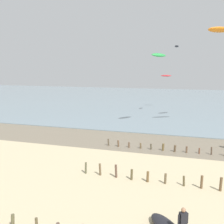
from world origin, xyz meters
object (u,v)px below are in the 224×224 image
at_px(kite_aloft_1, 159,55).
at_px(kite_aloft_4, 166,76).
at_px(kite_aloft_3, 177,46).
at_px(kite_aloft_7, 219,30).
at_px(person_nearest_camera, 183,223).

xyz_separation_m(kite_aloft_1, kite_aloft_4, (-0.46, 17.24, -3.26)).
bearing_deg(kite_aloft_3, kite_aloft_7, 33.71).
xyz_separation_m(kite_aloft_1, kite_aloft_3, (1.78, 9.60, 1.82)).
height_order(kite_aloft_1, kite_aloft_3, kite_aloft_3).
height_order(kite_aloft_1, kite_aloft_7, kite_aloft_7).
bearing_deg(kite_aloft_7, person_nearest_camera, -128.31).
bearing_deg(kite_aloft_3, person_nearest_camera, 5.42).
bearing_deg(kite_aloft_7, kite_aloft_4, 84.59).
height_order(person_nearest_camera, kite_aloft_3, kite_aloft_3).
bearing_deg(kite_aloft_4, kite_aloft_7, 109.54).
distance_m(person_nearest_camera, kite_aloft_1, 25.97).
xyz_separation_m(person_nearest_camera, kite_aloft_7, (3.20, 24.73, 12.03)).
xyz_separation_m(person_nearest_camera, kite_aloft_1, (-4.23, 24.01, 8.96)).
height_order(kite_aloft_3, kite_aloft_7, kite_aloft_7).
xyz_separation_m(kite_aloft_3, kite_aloft_7, (5.64, -8.88, 1.26)).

